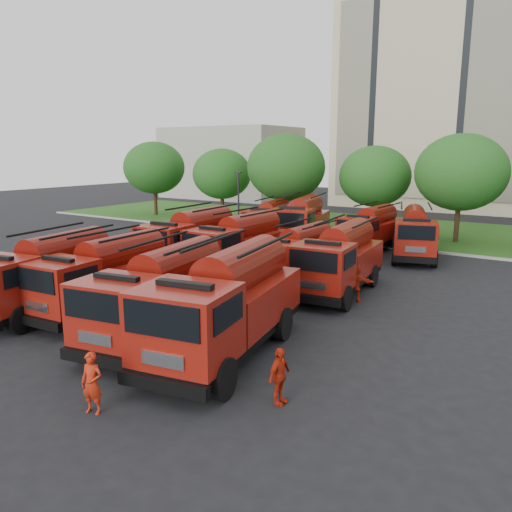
{
  "coord_description": "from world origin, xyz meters",
  "views": [
    {
      "loc": [
        13.41,
        -16.29,
        6.77
      ],
      "look_at": [
        0.65,
        3.4,
        1.8
      ],
      "focal_mm": 35.0,
      "sensor_mm": 36.0,
      "label": 1
    }
  ],
  "objects": [
    {
      "name": "lawn",
      "position": [
        0.0,
        26.0,
        0.06
      ],
      "size": [
        70.0,
        16.0,
        0.12
      ],
      "primitive_type": "cube",
      "color": "#1D4312",
      "rests_on": "ground"
    },
    {
      "name": "tree_2",
      "position": [
        -8.0,
        21.5,
        5.35
      ],
      "size": [
        6.72,
        6.72,
        8.22
      ],
      "color": "#382314",
      "rests_on": "ground"
    },
    {
      "name": "tree_4",
      "position": [
        6.0,
        22.5,
        5.22
      ],
      "size": [
        6.55,
        6.55,
        8.01
      ],
      "color": "#382314",
      "rests_on": "ground"
    },
    {
      "name": "firefighter_1",
      "position": [
        2.54,
        -5.55,
        0.0
      ],
      "size": [
        1.07,
        0.77,
        1.98
      ],
      "primitive_type": "imported",
      "rotation": [
        0.0,
        0.0,
        -0.27
      ],
      "color": "#A9200D",
      "rests_on": "ground"
    },
    {
      "name": "fire_truck_9",
      "position": [
        -3.15,
        15.24,
        1.77
      ],
      "size": [
        4.36,
        8.12,
        3.52
      ],
      "rotation": [
        0.0,
        0.0,
        0.23
      ],
      "color": "black",
      "rests_on": "ground"
    },
    {
      "name": "tree_3",
      "position": [
        -1.0,
        24.0,
        4.68
      ],
      "size": [
        5.88,
        5.88,
        7.19
      ],
      "color": "#382314",
      "rests_on": "ground"
    },
    {
      "name": "curb",
      "position": [
        0.0,
        17.9,
        0.07
      ],
      "size": [
        70.0,
        0.3,
        0.14
      ],
      "primitive_type": "cube",
      "color": "gray",
      "rests_on": "ground"
    },
    {
      "name": "firefighter_2",
      "position": [
        7.15,
        -5.46,
        0.0
      ],
      "size": [
        0.58,
        0.97,
        1.61
      ],
      "primitive_type": "imported",
      "rotation": [
        0.0,
        0.0,
        1.52
      ],
      "color": "#A9200D",
      "rests_on": "ground"
    },
    {
      "name": "ground",
      "position": [
        0.0,
        0.0,
        0.0
      ],
      "size": [
        140.0,
        140.0,
        0.0
      ],
      "primitive_type": "plane",
      "color": "black",
      "rests_on": "ground"
    },
    {
      "name": "fire_truck_5",
      "position": [
        -2.36,
        6.29,
        1.65
      ],
      "size": [
        2.72,
        7.22,
        3.27
      ],
      "rotation": [
        0.0,
        0.0,
        -0.01
      ],
      "color": "black",
      "rests_on": "ground"
    },
    {
      "name": "fire_truck_0",
      "position": [
        -5.3,
        -3.8,
        1.64
      ],
      "size": [
        3.63,
        7.47,
        3.26
      ],
      "rotation": [
        0.0,
        0.0,
        0.17
      ],
      "color": "black",
      "rests_on": "ground"
    },
    {
      "name": "tree_0",
      "position": [
        -24.0,
        22.0,
        5.02
      ],
      "size": [
        6.3,
        6.3,
        7.7
      ],
      "color": "#382314",
      "rests_on": "ground"
    },
    {
      "name": "firefighter_5",
      "position": [
        5.27,
        4.6,
        0.0
      ],
      "size": [
        1.71,
        0.86,
        1.78
      ],
      "primitive_type": "imported",
      "rotation": [
        0.0,
        0.0,
        3.23
      ],
      "color": "#A9200D",
      "rests_on": "ground"
    },
    {
      "name": "fire_truck_6",
      "position": [
        1.29,
        6.43,
        1.45
      ],
      "size": [
        2.4,
        6.37,
        2.88
      ],
      "rotation": [
        0.0,
        0.0,
        -0.01
      ],
      "color": "black",
      "rests_on": "ground"
    },
    {
      "name": "fire_truck_2",
      "position": [
        1.08,
        -3.56,
        1.68
      ],
      "size": [
        3.72,
        7.64,
        3.33
      ],
      "rotation": [
        0.0,
        0.0,
        0.17
      ],
      "color": "black",
      "rests_on": "ground"
    },
    {
      "name": "fire_truck_3",
      "position": [
        3.96,
        -3.5,
        1.8
      ],
      "size": [
        4.03,
        8.22,
        3.59
      ],
      "rotation": [
        0.0,
        0.0,
        0.18
      ],
      "color": "black",
      "rests_on": "ground"
    },
    {
      "name": "fire_truck_10",
      "position": [
        1.66,
        16.33,
        1.53
      ],
      "size": [
        2.71,
        6.77,
        3.03
      ],
      "rotation": [
        0.0,
        0.0,
        -0.05
      ],
      "color": "black",
      "rests_on": "ground"
    },
    {
      "name": "side_building",
      "position": [
        -30.0,
        44.0,
        5.0
      ],
      "size": [
        18.0,
        12.0,
        10.0
      ],
      "primitive_type": "cube",
      "color": "gray",
      "rests_on": "ground"
    },
    {
      "name": "fire_truck_8",
      "position": [
        -6.64,
        16.61,
        1.49
      ],
      "size": [
        3.41,
        6.78,
        2.95
      ],
      "rotation": [
        0.0,
        0.0,
        0.19
      ],
      "color": "black",
      "rests_on": "ground"
    },
    {
      "name": "fire_truck_4",
      "position": [
        -5.28,
        5.67,
        1.71
      ],
      "size": [
        3.21,
        7.66,
        3.41
      ],
      "rotation": [
        0.0,
        0.0,
        0.08
      ],
      "color": "black",
      "rests_on": "ground"
    },
    {
      "name": "fire_truck_1",
      "position": [
        -3.07,
        -2.6,
        1.6
      ],
      "size": [
        3.01,
        7.18,
        3.19
      ],
      "rotation": [
        0.0,
        0.0,
        0.08
      ],
      "color": "black",
      "rests_on": "ground"
    },
    {
      "name": "apartment_building",
      "position": [
        2.0,
        47.94,
        12.5
      ],
      "size": [
        30.0,
        14.18,
        25.0
      ],
      "color": "beige",
      "rests_on": "ground"
    },
    {
      "name": "firefighter_0",
      "position": [
        3.29,
        -8.53,
        0.0
      ],
      "size": [
        0.71,
        0.59,
        1.68
      ],
      "primitive_type": "imported",
      "rotation": [
        0.0,
        0.0,
        0.27
      ],
      "color": "#A9200D",
      "rests_on": "ground"
    },
    {
      "name": "firefighter_4",
      "position": [
        -6.29,
        1.18,
        0.0
      ],
      "size": [
        0.85,
        0.7,
        1.49
      ],
      "primitive_type": "imported",
      "rotation": [
        0.0,
        0.0,
        2.79
      ],
      "color": "#A9200D",
      "rests_on": "ground"
    },
    {
      "name": "firefighter_3",
      "position": [
        3.83,
        -4.84,
        0.0
      ],
      "size": [
        1.06,
        0.58,
        1.6
      ],
      "primitive_type": "imported",
      "rotation": [
        0.0,
        0.0,
        3.18
      ],
      "color": "#A9200D",
      "rests_on": "ground"
    },
    {
      "name": "fire_truck_11",
      "position": [
        4.82,
        15.58,
        1.6
      ],
      "size": [
        4.33,
        7.39,
        3.19
      ],
      "rotation": [
        0.0,
        0.0,
        0.3
      ],
      "color": "black",
      "rests_on": "ground"
    },
    {
      "name": "fire_truck_7",
      "position": [
        4.05,
        5.55,
        1.66
      ],
      "size": [
        3.18,
        7.45,
        3.3
      ],
      "rotation": [
        0.0,
        0.0,
        0.09
      ],
      "color": "black",
      "rests_on": "ground"
    },
    {
      "name": "tree_1",
      "position": [
        -16.0,
        23.0,
        4.55
      ],
      "size": [
        5.71,
        5.71,
        6.98
      ],
      "color": "#382314",
      "rests_on": "ground"
    },
    {
      "name": "lamp_post_0",
      "position": [
        -10.0,
        17.2,
        2.9
      ],
      "size": [
        0.6,
        0.25,
        5.11
      ],
      "color": "black",
      "rests_on": "ground"
    }
  ]
}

